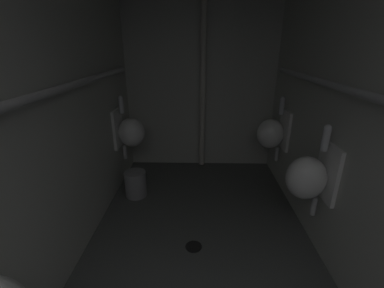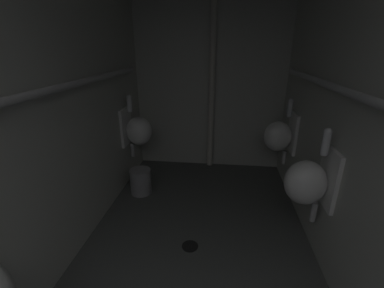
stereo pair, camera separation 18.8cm
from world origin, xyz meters
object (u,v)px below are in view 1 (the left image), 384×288
(urinal_right_far, at_px, (272,133))
(standpipe_back_wall, at_px, (203,79))
(urinal_right_mid, at_px, (309,177))
(floor_drain, at_px, (194,246))
(waste_bin, at_px, (136,184))
(urinal_left_mid, at_px, (130,131))

(urinal_right_far, xyz_separation_m, standpipe_back_wall, (-0.79, 0.51, 0.53))
(urinal_right_mid, bearing_deg, floor_drain, -177.74)
(standpipe_back_wall, bearing_deg, waste_bin, -133.42)
(standpipe_back_wall, distance_m, waste_bin, 1.52)
(urinal_right_mid, xyz_separation_m, urinal_right_far, (0.00, 1.04, 0.00))
(urinal_left_mid, bearing_deg, urinal_right_far, -0.39)
(urinal_left_mid, distance_m, urinal_right_mid, 1.95)
(urinal_right_mid, relative_size, floor_drain, 5.39)
(urinal_right_mid, distance_m, standpipe_back_wall, 1.82)
(urinal_left_mid, xyz_separation_m, waste_bin, (0.10, -0.30, -0.52))
(urinal_left_mid, xyz_separation_m, standpipe_back_wall, (0.85, 0.49, 0.53))
(urinal_left_mid, distance_m, waste_bin, 0.61)
(urinal_left_mid, distance_m, standpipe_back_wall, 1.12)
(urinal_right_far, relative_size, waste_bin, 2.61)
(floor_drain, bearing_deg, standpipe_back_wall, 86.93)
(urinal_right_far, distance_m, waste_bin, 1.65)
(urinal_right_mid, height_order, waste_bin, urinal_right_mid)
(urinal_right_far, bearing_deg, floor_drain, -129.07)
(urinal_left_mid, distance_m, floor_drain, 1.48)
(urinal_right_mid, distance_m, urinal_right_far, 1.04)
(urinal_left_mid, bearing_deg, waste_bin, -71.88)
(standpipe_back_wall, bearing_deg, urinal_left_mid, -149.74)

